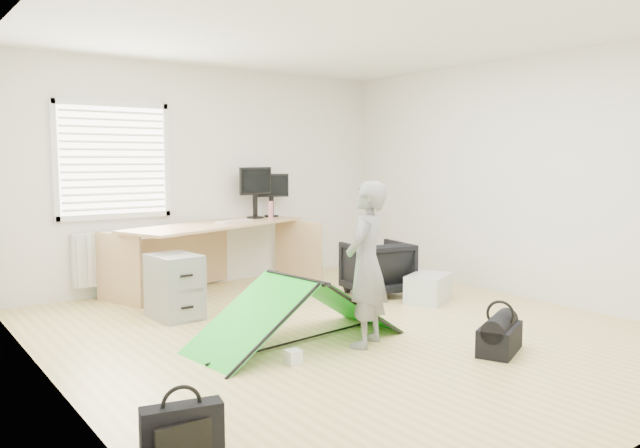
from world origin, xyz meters
TOP-DOWN VIEW (x-y plane):
  - ground at (0.00, 0.00)m, footprint 5.50×5.50m
  - back_wall at (0.00, 2.75)m, footprint 5.00×0.02m
  - window at (-1.20, 2.71)m, footprint 1.20×0.06m
  - radiator at (-1.20, 2.67)m, footprint 1.00×0.12m
  - desk at (-0.16, 2.27)m, footprint 2.49×1.50m
  - filing_cabinet at (-1.08, 1.35)m, footprint 0.44×0.57m
  - monitor_left at (0.54, 2.55)m, footprint 0.51×0.20m
  - monitor_right at (0.81, 2.60)m, footprint 0.44×0.25m
  - keyboard at (0.09, 2.28)m, footprint 0.51×0.29m
  - thermos at (0.61, 2.29)m, footprint 0.08×0.08m
  - office_chair at (1.23, 0.97)m, footprint 0.77×0.79m
  - person at (-0.14, -0.45)m, footprint 0.60×0.54m
  - kite at (-0.57, -0.05)m, footprint 1.92×1.02m
  - storage_crate at (1.45, 0.37)m, footprint 0.65×0.57m
  - tote_bag at (-1.28, 2.62)m, footprint 0.36×0.25m
  - laptop_bag at (-2.24, -1.46)m, footprint 0.44×0.22m
  - white_box at (-0.91, -0.49)m, footprint 0.11×0.11m
  - duffel_bag at (0.61, -1.24)m, footprint 0.58×0.45m

SIDE VIEW (x-z plane):
  - ground at x=0.00m, z-range 0.00..0.00m
  - white_box at x=-0.91m, z-range 0.00..0.11m
  - duffel_bag at x=0.61m, z-range 0.00..0.22m
  - storage_crate at x=1.45m, z-range 0.00..0.30m
  - laptop_bag at x=-2.24m, z-range 0.00..0.31m
  - tote_bag at x=-1.28m, z-range 0.00..0.39m
  - kite at x=-0.57m, z-range 0.00..0.57m
  - office_chair at x=1.23m, z-range 0.00..0.62m
  - filing_cabinet at x=-1.08m, z-range 0.00..0.63m
  - desk at x=-0.16m, z-range 0.00..0.81m
  - radiator at x=-1.20m, z-range 0.15..0.75m
  - person at x=-0.14m, z-range 0.00..1.39m
  - keyboard at x=0.09m, z-range 0.81..0.83m
  - thermos at x=0.61m, z-range 0.81..1.04m
  - monitor_right at x=0.81m, z-range 0.81..1.22m
  - monitor_left at x=0.54m, z-range 0.81..1.29m
  - back_wall at x=0.00m, z-range 0.00..2.70m
  - window at x=-1.20m, z-range 0.95..2.15m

